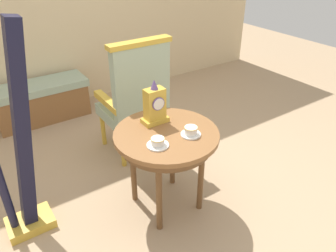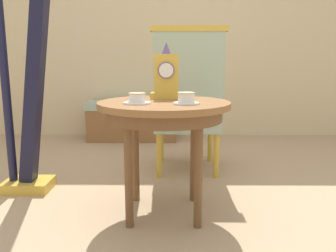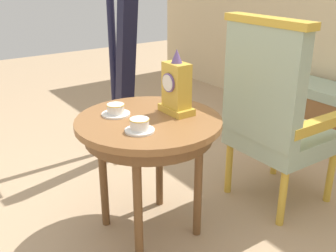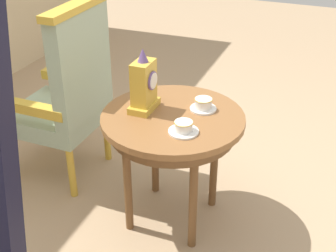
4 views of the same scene
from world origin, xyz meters
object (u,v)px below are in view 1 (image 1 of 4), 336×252
Objects in this scene: side_table at (166,141)px; armchair at (136,98)px; teacup_right at (191,131)px; teacup_left at (158,142)px; harp at (14,148)px; mantel_clock at (155,106)px; window_bench at (42,101)px.

side_table is 0.66× the size of armchair.
teacup_left is at bearing 176.82° from teacup_right.
teacup_right reaches higher than side_table.
harp is at bearing 149.18° from teacup_left.
armchair is (0.16, 0.58, -0.21)m from mantel_clock.
armchair is at bearing 74.75° from mantel_clock.
armchair is 1.39m from window_bench.
mantel_clock is at bearing -105.25° from armchair.
harp is (-0.79, 0.47, -0.01)m from teacup_left.
harp is (-0.94, 0.20, -0.12)m from mantel_clock.
mantel_clock is at bearing 61.03° from teacup_left.
harp is at bearing 168.23° from mantel_clock.
teacup_right is at bearing -75.96° from window_bench.
harp is 1.74m from window_bench.
side_table is 0.27m from mantel_clock.
mantel_clock is 0.97m from harp.
teacup_left is 2.14m from window_bench.
teacup_right reaches higher than teacup_left.
teacup_left is (-0.14, -0.11, 0.10)m from side_table.
armchair reaches higher than side_table.
teacup_right is at bearing -24.81° from harp.
harp reaches higher than teacup_right.
harp is at bearing 155.19° from teacup_right.
harp reaches higher than mantel_clock.
mantel_clock is (0.15, 0.27, 0.11)m from teacup_left.
window_bench is (-0.26, 2.07, -0.47)m from teacup_left.
side_table is at bearing -21.19° from harp.
armchair reaches higher than window_bench.
teacup_right is at bearing -46.17° from side_table.
armchair is at bearing 70.08° from teacup_left.
teacup_right is at bearing -69.38° from mantel_clock.
side_table is at bearing 133.83° from teacup_right.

